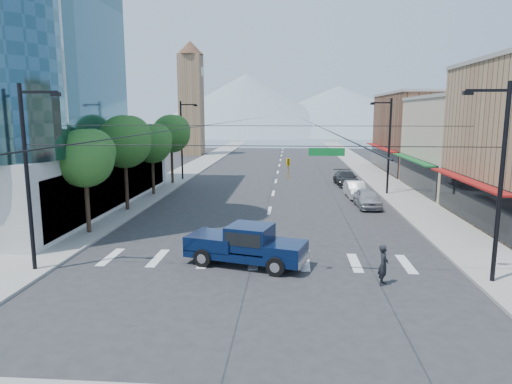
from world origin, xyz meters
The scene contains 20 objects.
ground centered at (0.00, 0.00, 0.00)m, with size 160.00×160.00×0.00m, color #28282B.
sidewalk_left centered at (-12.00, 40.00, 0.07)m, with size 4.00×120.00×0.15m, color gray.
sidewalk_right centered at (12.00, 40.00, 0.07)m, with size 4.00×120.00×0.15m, color gray.
shop_mid centered at (20.00, 24.00, 4.50)m, with size 12.00×14.00×9.00m, color tan.
shop_far centered at (20.00, 40.00, 5.00)m, with size 12.00×18.00×10.00m, color brown.
clock_tower centered at (-16.50, 62.00, 10.64)m, with size 4.80×4.80×20.40m.
mountain_left centered at (-15.00, 150.00, 11.00)m, with size 80.00×80.00×22.00m, color gray.
mountain_right centered at (20.00, 160.00, 9.00)m, with size 90.00×90.00×18.00m, color gray.
tree_near centered at (-11.07, 6.10, 4.99)m, with size 3.65×3.64×6.71m.
tree_midnear centered at (-11.07, 13.10, 5.59)m, with size 4.09×4.09×7.52m.
tree_midfar centered at (-11.07, 20.10, 4.99)m, with size 3.65×3.64×6.71m.
tree_far centered at (-11.07, 27.10, 5.59)m, with size 4.09×4.09×7.52m.
signal_rig centered at (0.19, -1.00, 4.64)m, with size 21.80×0.20×9.00m.
lamp_pole_nw centered at (-10.67, 30.00, 4.94)m, with size 2.00×0.25×9.00m.
lamp_pole_ne centered at (10.67, 22.00, 4.94)m, with size 2.00×0.25×9.00m.
pickup_truck centered at (-0.63, 0.82, 1.09)m, with size 6.51×3.76×2.09m.
pedestrian centered at (5.83, -1.44, 0.92)m, with size 0.67×0.44×1.84m, color black.
parked_car_near centered at (7.95, 15.88, 0.78)m, with size 1.84×4.56×1.56m, color #A6A5AA.
parked_car_mid centered at (7.60, 20.28, 0.74)m, with size 1.57×4.52×1.49m, color silver.
parked_car_far centered at (7.60, 27.49, 0.77)m, with size 2.15×5.28×1.53m, color #27282A.
Camera 1 is at (1.58, -21.44, 7.65)m, focal length 32.00 mm.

